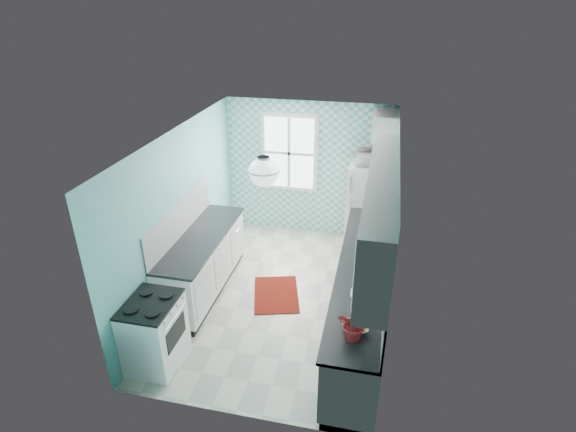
% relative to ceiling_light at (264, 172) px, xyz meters
% --- Properties ---
extents(floor, '(3.00, 4.40, 0.02)m').
position_rel_ceiling_light_xyz_m(floor, '(0.00, 0.80, -2.33)').
color(floor, beige).
rests_on(floor, ground).
extents(ceiling, '(3.00, 4.40, 0.02)m').
position_rel_ceiling_light_xyz_m(ceiling, '(0.00, 0.80, 0.19)').
color(ceiling, white).
rests_on(ceiling, wall_back).
extents(wall_back, '(3.00, 0.02, 2.50)m').
position_rel_ceiling_light_xyz_m(wall_back, '(0.00, 3.01, -1.07)').
color(wall_back, '#62B8B5').
rests_on(wall_back, floor).
extents(wall_front, '(3.00, 0.02, 2.50)m').
position_rel_ceiling_light_xyz_m(wall_front, '(0.00, -1.41, -1.07)').
color(wall_front, '#62B8B5').
rests_on(wall_front, floor).
extents(wall_left, '(0.02, 4.40, 2.50)m').
position_rel_ceiling_light_xyz_m(wall_left, '(-1.51, 0.80, -1.07)').
color(wall_left, '#62B8B5').
rests_on(wall_left, floor).
extents(wall_right, '(0.02, 4.40, 2.50)m').
position_rel_ceiling_light_xyz_m(wall_right, '(1.51, 0.80, -1.07)').
color(wall_right, '#62B8B5').
rests_on(wall_right, floor).
extents(accent_wall, '(3.00, 0.01, 2.50)m').
position_rel_ceiling_light_xyz_m(accent_wall, '(0.00, 2.99, -1.07)').
color(accent_wall, '#58C0B7').
rests_on(accent_wall, wall_back).
extents(window, '(1.04, 0.05, 1.44)m').
position_rel_ceiling_light_xyz_m(window, '(-0.35, 2.96, -0.77)').
color(window, white).
rests_on(window, wall_back).
extents(backsplash_right, '(0.02, 3.60, 0.51)m').
position_rel_ceiling_light_xyz_m(backsplash_right, '(1.49, 0.40, -1.13)').
color(backsplash_right, white).
rests_on(backsplash_right, wall_right).
extents(backsplash_left, '(0.02, 2.15, 0.51)m').
position_rel_ceiling_light_xyz_m(backsplash_left, '(-1.49, 0.73, -1.13)').
color(backsplash_left, white).
rests_on(backsplash_left, wall_left).
extents(upper_cabinets_right, '(0.33, 3.20, 0.90)m').
position_rel_ceiling_light_xyz_m(upper_cabinets_right, '(1.33, 0.20, -0.42)').
color(upper_cabinets_right, silver).
rests_on(upper_cabinets_right, wall_right).
extents(upper_cabinet_fridge, '(0.40, 0.74, 0.40)m').
position_rel_ceiling_light_xyz_m(upper_cabinet_fridge, '(1.30, 2.63, -0.07)').
color(upper_cabinet_fridge, silver).
rests_on(upper_cabinet_fridge, wall_right).
extents(ceiling_light, '(0.34, 0.34, 0.35)m').
position_rel_ceiling_light_xyz_m(ceiling_light, '(0.00, 0.00, 0.00)').
color(ceiling_light, silver).
rests_on(ceiling_light, ceiling).
extents(base_cabinets_right, '(0.60, 3.60, 0.90)m').
position_rel_ceiling_light_xyz_m(base_cabinets_right, '(1.20, 0.40, -1.87)').
color(base_cabinets_right, white).
rests_on(base_cabinets_right, floor).
extents(countertop_right, '(0.63, 3.60, 0.04)m').
position_rel_ceiling_light_xyz_m(countertop_right, '(1.19, 0.40, -1.40)').
color(countertop_right, black).
rests_on(countertop_right, base_cabinets_right).
extents(base_cabinets_left, '(0.60, 2.15, 0.90)m').
position_rel_ceiling_light_xyz_m(base_cabinets_left, '(-1.20, 0.73, -1.87)').
color(base_cabinets_left, white).
rests_on(base_cabinets_left, floor).
extents(countertop_left, '(0.63, 2.15, 0.04)m').
position_rel_ceiling_light_xyz_m(countertop_left, '(-1.19, 0.73, -1.40)').
color(countertop_left, black).
rests_on(countertop_left, base_cabinets_left).
extents(fridge, '(0.68, 0.68, 1.56)m').
position_rel_ceiling_light_xyz_m(fridge, '(1.11, 2.60, -1.54)').
color(fridge, white).
rests_on(fridge, floor).
extents(stove, '(0.58, 0.73, 0.88)m').
position_rel_ceiling_light_xyz_m(stove, '(-1.20, -0.83, -1.86)').
color(stove, white).
rests_on(stove, floor).
extents(sink, '(0.50, 0.42, 0.53)m').
position_rel_ceiling_light_xyz_m(sink, '(1.20, 1.44, -1.39)').
color(sink, silver).
rests_on(sink, countertop_right).
extents(rug, '(0.89, 1.09, 0.02)m').
position_rel_ceiling_light_xyz_m(rug, '(-0.08, 0.81, -2.32)').
color(rug, maroon).
rests_on(rug, floor).
extents(dish_towel, '(0.07, 0.23, 0.35)m').
position_rel_ceiling_light_xyz_m(dish_towel, '(0.89, 1.35, -1.84)').
color(dish_towel, '#61AF99').
rests_on(dish_towel, base_cabinets_right).
extents(fruit_bowl, '(0.34, 0.34, 0.07)m').
position_rel_ceiling_light_xyz_m(fruit_bowl, '(1.20, -0.84, -1.35)').
color(fruit_bowl, white).
rests_on(fruit_bowl, countertop_right).
extents(potted_plant, '(0.37, 0.33, 0.37)m').
position_rel_ceiling_light_xyz_m(potted_plant, '(1.20, -0.98, -1.20)').
color(potted_plant, '#AE1D32').
rests_on(potted_plant, countertop_right).
extents(soap_bottle, '(0.12, 0.12, 0.20)m').
position_rel_ceiling_light_xyz_m(soap_bottle, '(1.25, 1.65, -1.28)').
color(soap_bottle, '#8BA2B1').
rests_on(soap_bottle, countertop_right).
extents(microwave, '(0.48, 0.34, 0.26)m').
position_rel_ceiling_light_xyz_m(microwave, '(1.11, 2.61, -0.63)').
color(microwave, white).
rests_on(microwave, fridge).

